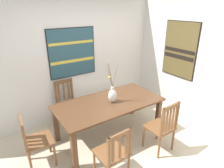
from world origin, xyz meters
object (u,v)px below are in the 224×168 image
dining_table (109,106)px  chair_3 (67,102)px  painting_on_back_wall (72,53)px  painting_on_side_wall (180,50)px  chair_1 (114,153)px  chair_2 (163,126)px  chair_0 (35,140)px  centerpiece_vase (112,95)px

dining_table → chair_3: chair_3 is taller
painting_on_back_wall → painting_on_side_wall: painting_on_side_wall is taller
chair_1 → chair_2: 1.03m
chair_0 → centerpiece_vase: bearing=-1.8°
chair_0 → chair_1: size_ratio=1.00×
centerpiece_vase → chair_0: size_ratio=0.86×
chair_2 → painting_on_back_wall: 2.31m
chair_3 → painting_on_back_wall: painting_on_back_wall is taller
chair_3 → painting_on_back_wall: 1.05m
dining_table → chair_1: (-0.51, -0.90, -0.18)m
chair_2 → painting_on_side_wall: size_ratio=0.80×
chair_3 → chair_2: bearing=-60.7°
centerpiece_vase → painting_on_back_wall: bearing=102.0°
dining_table → chair_3: bearing=117.8°
painting_on_side_wall → dining_table: bearing=178.2°
chair_0 → chair_1: bearing=-46.8°
chair_0 → chair_1: (0.85, -0.91, -0.00)m
painting_on_back_wall → painting_on_side_wall: 2.30m
centerpiece_vase → chair_1: size_ratio=0.86×
chair_0 → chair_3: size_ratio=0.94×
painting_on_back_wall → chair_3: bearing=-144.0°
chair_2 → painting_on_back_wall: (-0.71, 1.97, 0.97)m
centerpiece_vase → chair_1: 1.11m
painting_on_side_wall → chair_2: bearing=-147.7°
painting_on_back_wall → painting_on_side_wall: size_ratio=0.86×
chair_1 → painting_on_back_wall: (0.32, 2.00, 1.01)m
dining_table → chair_0: (-1.36, 0.01, -0.17)m
centerpiece_vase → chair_2: (0.46, -0.83, -0.38)m
chair_3 → painting_on_side_wall: painting_on_side_wall is taller
chair_2 → painting_on_back_wall: size_ratio=0.93×
chair_3 → dining_table: bearing=-62.2°
painting_on_back_wall → chair_0: bearing=-137.0°
chair_1 → chair_2: size_ratio=0.92×
chair_2 → painting_on_side_wall: painting_on_side_wall is taller
dining_table → chair_2: chair_2 is taller
chair_1 → chair_2: bearing=1.8°
centerpiece_vase → painting_on_side_wall: bearing=-0.7°
dining_table → centerpiece_vase: 0.25m
centerpiece_vase → chair_2: 1.02m
chair_0 → painting_on_back_wall: (1.17, 1.09, 1.00)m
dining_table → painting_on_side_wall: painting_on_side_wall is taller
painting_on_side_wall → chair_3: bearing=157.2°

